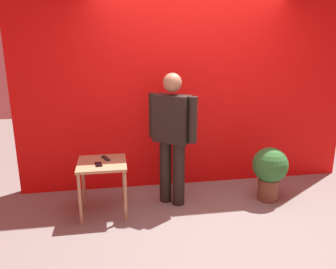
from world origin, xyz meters
TOP-DOWN VIEW (x-y plane):
  - ground_plane at (0.00, 0.00)m, footprint 12.00×12.00m
  - back_wall_red at (0.00, 1.25)m, footprint 4.55×0.12m
  - standing_person at (-0.34, 0.64)m, footprint 0.56×0.48m
  - side_table at (-1.17, 0.52)m, footprint 0.55×0.55m
  - cell_phone at (-1.21, 0.44)m, footprint 0.09×0.15m
  - tv_remote at (-1.13, 0.62)m, footprint 0.11×0.17m
  - potted_plant at (0.88, 0.52)m, footprint 0.44×0.44m

SIDE VIEW (x-z plane):
  - ground_plane at x=0.00m, z-range 0.00..0.00m
  - potted_plant at x=0.88m, z-range 0.06..0.75m
  - side_table at x=-1.17m, z-range 0.22..0.84m
  - cell_phone at x=-1.21m, z-range 0.63..0.64m
  - tv_remote at x=-1.13m, z-range 0.63..0.65m
  - standing_person at x=-0.34m, z-range 0.10..1.71m
  - back_wall_red at x=0.00m, z-range 0.00..3.30m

